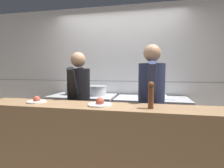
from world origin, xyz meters
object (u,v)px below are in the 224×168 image
object	(u,v)px
pepper_mill	(151,95)
chef_head_cook	(79,101)
chef_sous	(151,102)
chefs_knife	(160,99)
plated_dish_main	(37,101)
stock_pot	(73,89)
plated_dish_appetiser	(100,103)
oven_range	(84,119)
sauce_pot	(98,90)
mixing_bowl_steel	(163,96)

from	to	relation	value
pepper_mill	chef_head_cook	xyz separation A→B (m)	(-1.04, 0.60, -0.22)
chef_head_cook	chef_sous	xyz separation A→B (m)	(1.05, -0.03, 0.04)
chefs_knife	pepper_mill	distance (m)	1.14
plated_dish_main	chef_head_cook	bearing A→B (deg)	59.82
stock_pot	chef_sous	size ratio (longest dim) A/B	0.17
chef_sous	pepper_mill	bearing A→B (deg)	-91.18
chefs_knife	plated_dish_main	bearing A→B (deg)	-145.18
chef_sous	plated_dish_appetiser	bearing A→B (deg)	-136.83
stock_pot	chef_head_cook	size ratio (longest dim) A/B	0.17
oven_range	chefs_knife	world-z (taller)	chefs_knife
plated_dish_appetiser	sauce_pot	bearing A→B (deg)	107.95
chefs_knife	pepper_mill	world-z (taller)	pepper_mill
sauce_pot	chef_head_cook	distance (m)	0.63
mixing_bowl_steel	plated_dish_appetiser	xyz separation A→B (m)	(-0.77, -1.23, 0.07)
mixing_bowl_steel	pepper_mill	world-z (taller)	pepper_mill
plated_dish_appetiser	chef_head_cook	xyz separation A→B (m)	(-0.49, 0.56, -0.10)
plated_dish_main	chef_sous	distance (m)	1.46
plated_dish_main	chef_head_cook	xyz separation A→B (m)	(0.32, 0.54, -0.09)
sauce_pot	pepper_mill	bearing A→B (deg)	-52.69
sauce_pot	chef_sous	distance (m)	1.15
pepper_mill	plated_dish_main	bearing A→B (deg)	177.42
pepper_mill	chef_head_cook	world-z (taller)	chef_head_cook
chefs_knife	pepper_mill	xyz separation A→B (m)	(-0.16, -1.11, 0.23)
chefs_knife	pepper_mill	bearing A→B (deg)	-98.05
plated_dish_main	pepper_mill	bearing A→B (deg)	-2.58
stock_pot	plated_dish_main	bearing A→B (deg)	-86.49
stock_pot	pepper_mill	distance (m)	1.89
chef_head_cook	chef_sous	world-z (taller)	chef_sous
oven_range	chef_head_cook	xyz separation A→B (m)	(0.17, -0.62, 0.45)
sauce_pot	mixing_bowl_steel	bearing A→B (deg)	2.69
plated_dish_appetiser	chef_head_cook	distance (m)	0.75
chefs_knife	chef_head_cook	bearing A→B (deg)	-156.98
stock_pot	plated_dish_main	xyz separation A→B (m)	(0.07, -1.18, -0.02)
mixing_bowl_steel	chef_sous	world-z (taller)	chef_sous
sauce_pot	mixing_bowl_steel	world-z (taller)	sauce_pot
sauce_pot	plated_dish_appetiser	bearing A→B (deg)	-72.05
plated_dish_main	plated_dish_appetiser	distance (m)	0.80
sauce_pot	pepper_mill	world-z (taller)	pepper_mill
plated_dish_appetiser	pepper_mill	bearing A→B (deg)	-4.65
stock_pot	plated_dish_appetiser	bearing A→B (deg)	-53.86
stock_pot	chef_head_cook	xyz separation A→B (m)	(0.39, -0.64, -0.11)
plated_dish_appetiser	mixing_bowl_steel	bearing A→B (deg)	57.85
oven_range	pepper_mill	bearing A→B (deg)	-45.38
sauce_pot	chef_head_cook	xyz separation A→B (m)	(-0.10, -0.62, -0.09)
plated_dish_main	chef_sous	xyz separation A→B (m)	(1.36, 0.51, -0.05)
oven_range	plated_dish_main	distance (m)	1.29
plated_dish_appetiser	chef_sous	bearing A→B (deg)	43.13
mixing_bowl_steel	plated_dish_main	world-z (taller)	plated_dish_main
oven_range	plated_dish_appetiser	size ratio (longest dim) A/B	4.32
mixing_bowl_steel	pepper_mill	bearing A→B (deg)	-99.96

